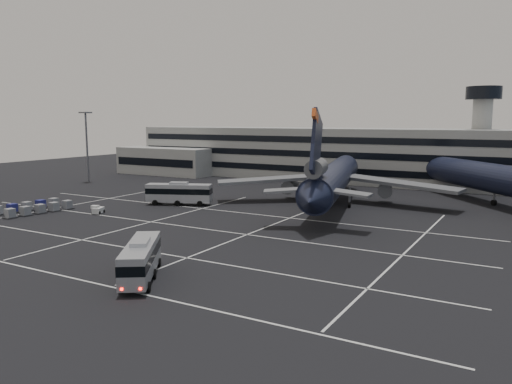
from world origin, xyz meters
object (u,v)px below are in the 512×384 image
Objects in this scene: bus_far at (179,192)px; uld_cluster at (33,208)px; bus_near at (141,258)px; trijet_main at (334,178)px.

uld_cluster is (-17.76, -18.95, -1.63)m from bus_far.
bus_far is at bearing 89.91° from bus_near.
trijet_main reaches higher than bus_far.
bus_near is at bearing -23.70° from uld_cluster.
trijet_main is 4.31× the size of uld_cluster.
bus_far is at bearing -166.43° from trijet_main.
bus_near is 0.85× the size of uld_cluster.
trijet_main is 51.66m from bus_near.
bus_near is 46.75m from uld_cluster.
bus_near is (-1.08, -51.56, -3.00)m from trijet_main.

